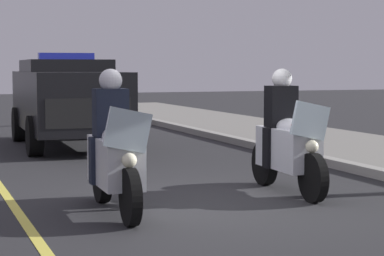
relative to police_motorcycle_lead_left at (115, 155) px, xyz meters
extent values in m
plane|color=#28282B|center=(-0.17, 1.36, -0.70)|extent=(80.00, 80.00, 0.00)
cube|color=#E0D14C|center=(-0.17, -1.08, -0.70)|extent=(48.00, 0.12, 0.01)
cylinder|color=black|center=(0.76, -0.02, -0.38)|extent=(0.64, 0.14, 0.64)
cylinder|color=black|center=(-0.74, 0.02, -0.38)|extent=(0.64, 0.16, 0.64)
cube|color=silver|center=(0.03, 0.00, -0.08)|extent=(1.21, 0.48, 0.56)
ellipsoid|color=silver|center=(0.08, 0.00, 0.22)|extent=(0.57, 0.34, 0.24)
cube|color=silver|center=(0.66, -0.02, 0.35)|extent=(0.08, 0.56, 0.53)
sphere|color=#F9F4CC|center=(0.72, -0.02, 0.02)|extent=(0.17, 0.17, 0.17)
sphere|color=red|center=(0.53, -0.18, 0.28)|extent=(0.09, 0.09, 0.09)
sphere|color=#1933F2|center=(0.54, 0.14, 0.28)|extent=(0.09, 0.09, 0.09)
cube|color=black|center=(-0.20, 0.01, 0.48)|extent=(0.29, 0.41, 0.60)
cube|color=black|center=(-0.13, 0.20, -0.08)|extent=(0.18, 0.15, 0.56)
cube|color=black|center=(-0.14, -0.20, -0.08)|extent=(0.18, 0.15, 0.56)
sphere|color=silver|center=(-0.18, 0.01, 0.88)|extent=(0.28, 0.28, 0.28)
cylinder|color=black|center=(0.24, 2.56, -0.38)|extent=(0.64, 0.14, 0.64)
cylinder|color=black|center=(-1.26, 2.60, -0.38)|extent=(0.64, 0.16, 0.64)
cube|color=silver|center=(-0.49, 2.58, -0.08)|extent=(1.21, 0.48, 0.56)
ellipsoid|color=silver|center=(-0.44, 2.58, 0.22)|extent=(0.57, 0.34, 0.24)
cube|color=silver|center=(0.14, 2.56, 0.35)|extent=(0.08, 0.56, 0.53)
sphere|color=#F9F4CC|center=(0.20, 2.56, 0.02)|extent=(0.17, 0.17, 0.17)
sphere|color=red|center=(0.00, 2.40, 0.28)|extent=(0.09, 0.09, 0.09)
sphere|color=#1933F2|center=(0.01, 2.72, 0.28)|extent=(0.09, 0.09, 0.09)
cube|color=black|center=(-0.72, 2.59, 0.48)|extent=(0.29, 0.41, 0.60)
cube|color=black|center=(-0.66, 2.78, -0.08)|extent=(0.18, 0.15, 0.56)
cube|color=black|center=(-0.67, 2.38, -0.08)|extent=(0.18, 0.15, 0.56)
sphere|color=white|center=(-0.70, 2.59, 0.88)|extent=(0.28, 0.28, 0.28)
cube|color=black|center=(-7.50, 0.89, 0.32)|extent=(4.95, 2.05, 1.24)
cube|color=black|center=(-7.80, 0.90, 1.02)|extent=(2.45, 1.82, 0.36)
cube|color=#2633D8|center=(-7.60, 0.89, 1.28)|extent=(0.32, 1.21, 0.14)
cube|color=black|center=(-5.10, 0.81, 0.18)|extent=(0.17, 1.62, 0.56)
cylinder|color=black|center=(-5.93, 1.74, -0.30)|extent=(0.81, 0.30, 0.80)
cylinder|color=black|center=(-5.98, -0.06, -0.30)|extent=(0.81, 0.30, 0.80)
cylinder|color=black|center=(-9.02, 1.83, -0.30)|extent=(0.81, 0.30, 0.80)
cylinder|color=black|center=(-9.08, 0.03, -0.30)|extent=(0.81, 0.30, 0.80)
cylinder|color=black|center=(-12.72, 3.29, -0.37)|extent=(0.66, 0.06, 0.66)
cylinder|color=black|center=(-13.82, 3.33, -0.37)|extent=(0.66, 0.06, 0.66)
cube|color=black|center=(-13.27, 3.31, -0.10)|extent=(1.00, 0.09, 0.36)
cube|color=black|center=(-13.32, 3.31, 0.50)|extent=(0.25, 0.33, 0.56)
sphere|color=tan|center=(-13.29, 3.31, 0.88)|extent=(0.22, 0.22, 0.22)
camera|label=1|loc=(8.39, -2.16, 1.04)|focal=68.37mm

